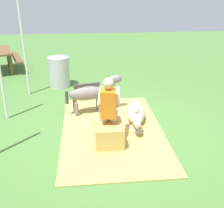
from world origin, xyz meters
TOP-DOWN VIEW (x-y plane):
  - ground_plane at (0.00, 0.00)m, footprint 24.00×24.00m
  - hay_patch at (-0.23, 0.09)m, footprint 3.32×2.06m
  - hay_bale at (-0.72, 0.20)m, footprint 0.63×0.52m
  - person_seated at (-0.56, 0.19)m, footprint 0.70×0.48m
  - pony_standing at (0.68, 0.49)m, footprint 0.51×1.33m
  - pony_lying at (0.08, -0.47)m, footprint 1.36×0.53m
  - water_barrel at (2.62, 1.36)m, footprint 0.60×0.60m
  - tent_pole_right at (2.06, 2.16)m, footprint 0.06×0.06m
  - picnic_bench at (4.32, 3.46)m, footprint 1.83×1.70m

SIDE VIEW (x-z plane):
  - ground_plane at x=0.00m, z-range 0.00..0.00m
  - hay_patch at x=-0.23m, z-range 0.00..0.02m
  - pony_lying at x=0.08m, z-range -0.02..0.40m
  - hay_bale at x=-0.72m, z-range 0.00..0.42m
  - water_barrel at x=2.62m, z-range 0.00..0.88m
  - pony_standing at x=0.68m, z-range 0.08..0.96m
  - picnic_bench at x=4.32m, z-range 0.20..0.95m
  - person_seated at x=-0.56m, z-range 0.06..1.36m
  - tent_pole_right at x=2.06m, z-range 0.00..2.48m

